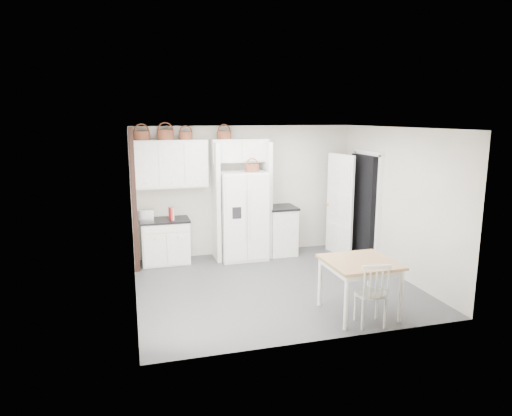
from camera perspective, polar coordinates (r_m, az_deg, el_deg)
name	(u,v)px	position (r m, az deg, el deg)	size (l,w,h in m)	color
floor	(275,285)	(7.77, 2.35, -9.59)	(4.50, 4.50, 0.00)	#3E3E43
ceiling	(276,128)	(7.26, 2.52, 9.97)	(4.50, 4.50, 0.00)	white
wall_back	(245,190)	(9.29, -1.38, 2.22)	(4.50, 4.50, 0.00)	#B7B19E
wall_left	(132,217)	(7.05, -15.24, -1.12)	(4.00, 4.00, 0.00)	#B7B19E
wall_right	(397,202)	(8.36, 17.26, 0.68)	(4.00, 4.00, 0.00)	#B7B19E
refrigerator	(243,215)	(8.97, -1.69, -0.92)	(0.90, 0.72, 1.74)	white
base_cab_left	(165,242)	(8.93, -11.25, -4.21)	(0.89, 0.56, 0.82)	silver
base_cab_right	(281,231)	(9.37, 3.11, -2.89)	(0.54, 0.65, 0.95)	silver
dining_table	(359,287)	(6.73, 12.71, -9.63)	(0.95, 0.95, 0.79)	brown
windsor_chair	(371,293)	(6.41, 14.13, -10.30)	(0.44, 0.40, 0.89)	silver
counter_left	(165,220)	(8.83, -11.36, -1.53)	(0.92, 0.60, 0.04)	black
counter_right	(281,207)	(9.26, 3.14, 0.08)	(0.58, 0.69, 0.04)	black
toaster	(146,215)	(8.79, -13.61, -0.87)	(0.30, 0.17, 0.21)	silver
cookbook_red	(171,214)	(8.73, -10.62, -0.73)	(0.03, 0.16, 0.23)	#B31E22
cookbook_cream	(173,214)	(8.74, -10.31, -0.75)	(0.03, 0.15, 0.22)	beige
basket_upper_a	(142,136)	(8.74, -14.10, 8.78)	(0.30, 0.30, 0.17)	#52221A
basket_upper_b	(165,135)	(8.76, -11.25, 8.96)	(0.31, 0.31, 0.18)	#52221A
basket_upper_c	(186,136)	(8.80, -8.77, 8.93)	(0.26, 0.26, 0.15)	#52221A
basket_bridge_a	(224,135)	(8.92, -4.01, 9.10)	(0.28, 0.28, 0.16)	#52221A
basket_fridge_b	(252,168)	(8.77, -0.49, 5.01)	(0.26, 0.26, 0.14)	#52221A
upper_cabinet	(170,164)	(8.80, -10.67, 5.45)	(1.40, 0.34, 0.90)	silver
bridge_cabinet	(240,150)	(9.00, -2.07, 7.20)	(1.12, 0.34, 0.45)	silver
fridge_panel_left	(216,202)	(8.89, -5.02, 0.78)	(0.08, 0.60, 2.30)	silver
fridge_panel_right	(266,199)	(9.13, 1.28, 1.10)	(0.08, 0.60, 2.30)	silver
trim_post	(134,201)	(8.38, -15.00, 0.82)	(0.09, 0.09, 2.60)	black
doorway_void	(364,207)	(9.21, 13.35, 0.09)	(0.18, 0.85, 2.05)	black
door_slab	(340,205)	(9.34, 10.42, 0.36)	(0.80, 0.04, 2.05)	white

